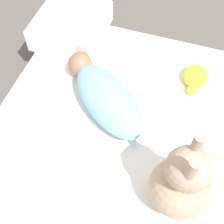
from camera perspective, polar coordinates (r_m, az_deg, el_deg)
ground_plane at (r=1.44m, az=0.64°, el=-6.58°), size 12.00×12.00×0.00m
bed_mattress at (r=1.36m, az=0.68°, el=-4.89°), size 1.18×1.02×0.17m
swaddled_baby at (r=1.30m, az=-1.36°, el=2.98°), size 0.42×0.46×0.13m
pillow at (r=1.63m, az=-7.47°, el=15.43°), size 0.35×0.32×0.12m
bunny_plush at (r=1.05m, az=12.59°, el=-12.58°), size 0.21×0.21×0.38m
turtle_plush at (r=1.46m, az=14.92°, el=6.13°), size 0.17×0.11×0.06m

